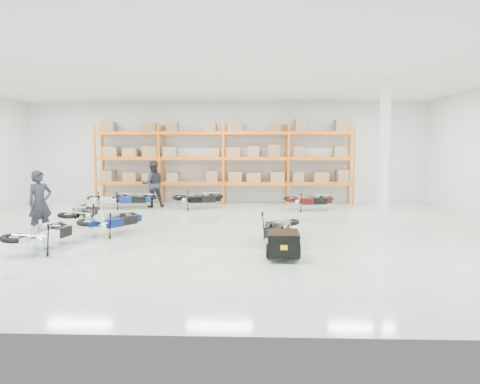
{
  "coord_description": "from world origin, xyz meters",
  "views": [
    {
      "loc": [
        1.34,
        -12.42,
        2.5
      ],
      "look_at": [
        0.89,
        0.9,
        1.1
      ],
      "focal_mm": 32.0,
      "sensor_mm": 36.0,
      "label": 1
    }
  ],
  "objects_px": {
    "moto_back_c": "(199,195)",
    "moto_blue_centre": "(113,217)",
    "moto_touring_right": "(279,223)",
    "moto_silver_left": "(44,229)",
    "moto_black_far_left": "(82,209)",
    "moto_back_b": "(111,196)",
    "person_left": "(40,203)",
    "person_back": "(153,184)",
    "moto_back_a": "(131,196)",
    "trailer": "(283,243)",
    "moto_back_d": "(310,197)"
  },
  "relations": [
    {
      "from": "moto_back_c",
      "to": "moto_blue_centre",
      "type": "bearing_deg",
      "value": 145.67
    },
    {
      "from": "moto_touring_right",
      "to": "moto_silver_left",
      "type": "bearing_deg",
      "value": -162.05
    },
    {
      "from": "moto_black_far_left",
      "to": "moto_back_b",
      "type": "bearing_deg",
      "value": -89.17
    },
    {
      "from": "person_left",
      "to": "person_back",
      "type": "bearing_deg",
      "value": 21.34
    },
    {
      "from": "moto_blue_centre",
      "to": "moto_back_c",
      "type": "relative_size",
      "value": 0.94
    },
    {
      "from": "moto_back_a",
      "to": "moto_back_b",
      "type": "relative_size",
      "value": 1.02
    },
    {
      "from": "moto_touring_right",
      "to": "trailer",
      "type": "relative_size",
      "value": 1.17
    },
    {
      "from": "moto_blue_centre",
      "to": "moto_back_d",
      "type": "bearing_deg",
      "value": -107.35
    },
    {
      "from": "moto_back_b",
      "to": "person_left",
      "type": "height_order",
      "value": "person_left"
    },
    {
      "from": "moto_blue_centre",
      "to": "person_back",
      "type": "height_order",
      "value": "person_back"
    },
    {
      "from": "moto_back_c",
      "to": "moto_back_b",
      "type": "bearing_deg",
      "value": 74.27
    },
    {
      "from": "moto_black_far_left",
      "to": "moto_back_d",
      "type": "bearing_deg",
      "value": -159.88
    },
    {
      "from": "moto_silver_left",
      "to": "moto_touring_right",
      "type": "distance_m",
      "value": 5.82
    },
    {
      "from": "moto_back_b",
      "to": "moto_back_d",
      "type": "bearing_deg",
      "value": -107.95
    },
    {
      "from": "moto_silver_left",
      "to": "trailer",
      "type": "height_order",
      "value": "moto_silver_left"
    },
    {
      "from": "moto_touring_right",
      "to": "moto_back_a",
      "type": "bearing_deg",
      "value": 140.91
    },
    {
      "from": "moto_back_a",
      "to": "moto_silver_left",
      "type": "bearing_deg",
      "value": 173.63
    },
    {
      "from": "moto_touring_right",
      "to": "moto_back_a",
      "type": "distance_m",
      "value": 8.34
    },
    {
      "from": "moto_back_a",
      "to": "person_back",
      "type": "bearing_deg",
      "value": -60.47
    },
    {
      "from": "moto_silver_left",
      "to": "moto_black_far_left",
      "type": "distance_m",
      "value": 3.4
    },
    {
      "from": "moto_back_a",
      "to": "person_back",
      "type": "distance_m",
      "value": 1.03
    },
    {
      "from": "moto_touring_right",
      "to": "moto_back_b",
      "type": "xyz_separation_m",
      "value": [
        -6.52,
        6.24,
        -0.01
      ]
    },
    {
      "from": "moto_touring_right",
      "to": "person_back",
      "type": "height_order",
      "value": "person_back"
    },
    {
      "from": "moto_back_c",
      "to": "moto_black_far_left",
      "type": "bearing_deg",
      "value": 124.06
    },
    {
      "from": "moto_touring_right",
      "to": "moto_back_c",
      "type": "distance_m",
      "value": 6.89
    },
    {
      "from": "moto_black_far_left",
      "to": "moto_blue_centre",
      "type": "bearing_deg",
      "value": 132.06
    },
    {
      "from": "moto_silver_left",
      "to": "moto_back_d",
      "type": "relative_size",
      "value": 1.01
    },
    {
      "from": "moto_blue_centre",
      "to": "moto_back_d",
      "type": "xyz_separation_m",
      "value": [
        6.25,
        4.93,
        0.01
      ]
    },
    {
      "from": "moto_blue_centre",
      "to": "moto_back_d",
      "type": "relative_size",
      "value": 0.98
    },
    {
      "from": "moto_black_far_left",
      "to": "person_left",
      "type": "relative_size",
      "value": 0.93
    },
    {
      "from": "moto_blue_centre",
      "to": "moto_back_c",
      "type": "height_order",
      "value": "moto_back_c"
    },
    {
      "from": "moto_touring_right",
      "to": "moto_back_b",
      "type": "height_order",
      "value": "moto_touring_right"
    },
    {
      "from": "moto_silver_left",
      "to": "person_back",
      "type": "xyz_separation_m",
      "value": [
        0.84,
        7.66,
        0.43
      ]
    },
    {
      "from": "moto_touring_right",
      "to": "person_left",
      "type": "relative_size",
      "value": 0.92
    },
    {
      "from": "moto_silver_left",
      "to": "moto_black_far_left",
      "type": "height_order",
      "value": "moto_silver_left"
    },
    {
      "from": "moto_silver_left",
      "to": "moto_back_c",
      "type": "xyz_separation_m",
      "value": [
        2.81,
        7.23,
        0.02
      ]
    },
    {
      "from": "moto_blue_centre",
      "to": "person_left",
      "type": "height_order",
      "value": "person_left"
    },
    {
      "from": "moto_back_c",
      "to": "moto_back_a",
      "type": "bearing_deg",
      "value": 76.51
    },
    {
      "from": "moto_silver_left",
      "to": "moto_black_far_left",
      "type": "relative_size",
      "value": 1.01
    },
    {
      "from": "moto_silver_left",
      "to": "moto_black_far_left",
      "type": "xyz_separation_m",
      "value": [
        -0.44,
        3.37,
        -0.01
      ]
    },
    {
      "from": "moto_back_a",
      "to": "moto_touring_right",
      "type": "bearing_deg",
      "value": -143.05
    },
    {
      "from": "moto_touring_right",
      "to": "trailer",
      "type": "bearing_deg",
      "value": -81.78
    },
    {
      "from": "moto_back_b",
      "to": "moto_back_a",
      "type": "bearing_deg",
      "value": -112.61
    },
    {
      "from": "moto_blue_centre",
      "to": "moto_touring_right",
      "type": "relative_size",
      "value": 1.0
    },
    {
      "from": "moto_touring_right",
      "to": "moto_back_a",
      "type": "height_order",
      "value": "moto_touring_right"
    },
    {
      "from": "moto_black_far_left",
      "to": "person_back",
      "type": "distance_m",
      "value": 4.49
    },
    {
      "from": "moto_back_b",
      "to": "moto_back_d",
      "type": "xyz_separation_m",
      "value": [
        8.09,
        -0.33,
        0.02
      ]
    },
    {
      "from": "moto_back_a",
      "to": "moto_back_d",
      "type": "height_order",
      "value": "moto_back_d"
    },
    {
      "from": "moto_black_far_left",
      "to": "moto_back_c",
      "type": "height_order",
      "value": "moto_back_c"
    },
    {
      "from": "moto_blue_centre",
      "to": "moto_silver_left",
      "type": "xyz_separation_m",
      "value": [
        -1.05,
        -1.96,
        0.01
      ]
    }
  ]
}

